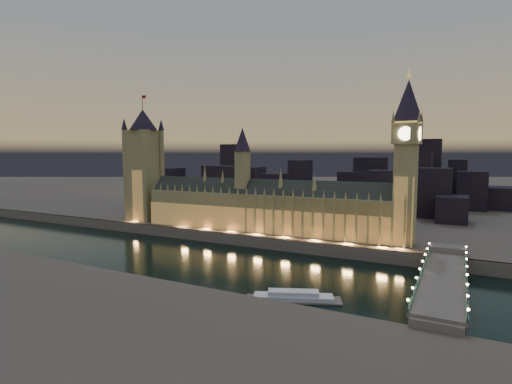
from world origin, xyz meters
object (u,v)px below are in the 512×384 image
at_px(victoria_tower, 144,159).
at_px(river_boat, 293,297).
at_px(palace_of_westminster, 265,207).
at_px(elizabeth_tower, 407,148).
at_px(westminster_bridge, 443,283).

height_order(victoria_tower, river_boat, victoria_tower).
bearing_deg(victoria_tower, palace_of_westminster, -0.08).
height_order(palace_of_westminster, river_boat, palace_of_westminster).
distance_m(palace_of_westminster, river_boat, 124.99).
distance_m(elizabeth_tower, westminster_bridge, 94.96).
distance_m(palace_of_westminster, elizabeth_tower, 108.23).
height_order(victoria_tower, elizabeth_tower, elizabeth_tower).
distance_m(victoria_tower, elizabeth_tower, 218.15).
xyz_separation_m(elizabeth_tower, westminster_bridge, (26.17, -65.37, -63.71)).
xyz_separation_m(victoria_tower, elizabeth_tower, (218.00, 0.01, 8.01)).
height_order(palace_of_westminster, elizabeth_tower, elizabeth_tower).
bearing_deg(westminster_bridge, river_boat, -147.36).
relative_size(palace_of_westminster, victoria_tower, 1.86).
bearing_deg(river_boat, elizabeth_tower, 71.95).
height_order(victoria_tower, westminster_bridge, victoria_tower).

